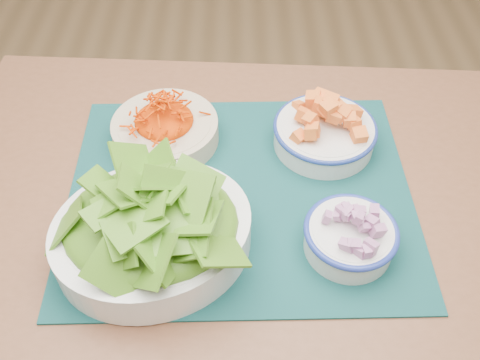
% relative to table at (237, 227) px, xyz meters
% --- Properties ---
extents(table, '(1.10, 0.77, 0.75)m').
position_rel_table_xyz_m(table, '(0.00, 0.00, 0.00)').
color(table, brown).
rests_on(table, ground).
extents(placemat, '(0.58, 0.48, 0.00)m').
position_rel_table_xyz_m(placemat, '(0.01, -0.02, 0.12)').
color(placemat, '#082A2B').
rests_on(placemat, table).
extents(carrot_bowl, '(0.20, 0.20, 0.07)m').
position_rel_table_xyz_m(carrot_bowl, '(-0.13, 0.11, 0.15)').
color(carrot_bowl, beige).
rests_on(carrot_bowl, placemat).
extents(squash_bowl, '(0.23, 0.23, 0.09)m').
position_rel_table_xyz_m(squash_bowl, '(0.16, 0.10, 0.16)').
color(squash_bowl, silver).
rests_on(squash_bowl, placemat).
extents(lettuce_bowl, '(0.37, 0.34, 0.13)m').
position_rel_table_xyz_m(lettuce_bowl, '(-0.12, -0.13, 0.18)').
color(lettuce_bowl, white).
rests_on(lettuce_bowl, placemat).
extents(onion_bowl, '(0.17, 0.17, 0.07)m').
position_rel_table_xyz_m(onion_bowl, '(0.17, -0.13, 0.16)').
color(onion_bowl, silver).
rests_on(onion_bowl, placemat).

